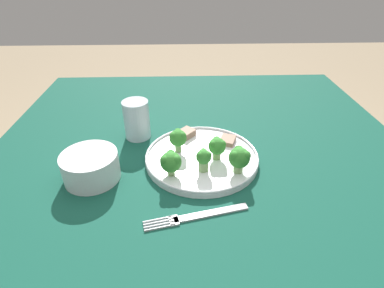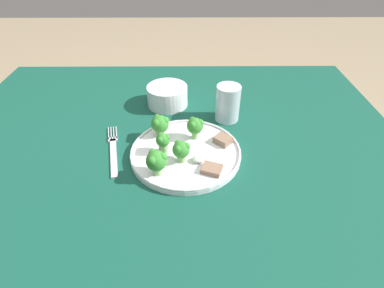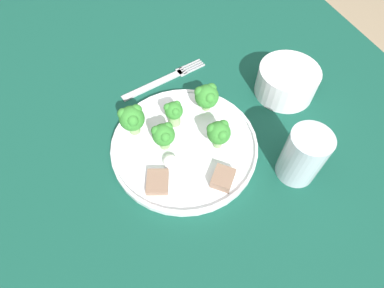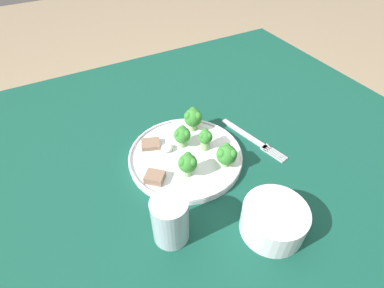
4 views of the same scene
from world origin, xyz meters
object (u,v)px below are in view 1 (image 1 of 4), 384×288
Objects in this scene: fork at (198,216)px; drinking_glass at (137,121)px; dinner_plate at (203,157)px; cream_bowl at (91,167)px.

fork is 1.97× the size of drinking_glass.
drinking_glass is at bearing 55.33° from dinner_plate.
fork is (-0.18, 0.02, -0.01)m from dinner_plate.
cream_bowl is 1.19× the size of drinking_glass.
dinner_plate is at bearing -7.06° from fork.
cream_bowl reaches higher than fork.
drinking_glass is at bearing 26.12° from fork.
fork is 1.66× the size of cream_bowl.
fork is 0.33m from drinking_glass.
cream_bowl reaches higher than dinner_plate.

